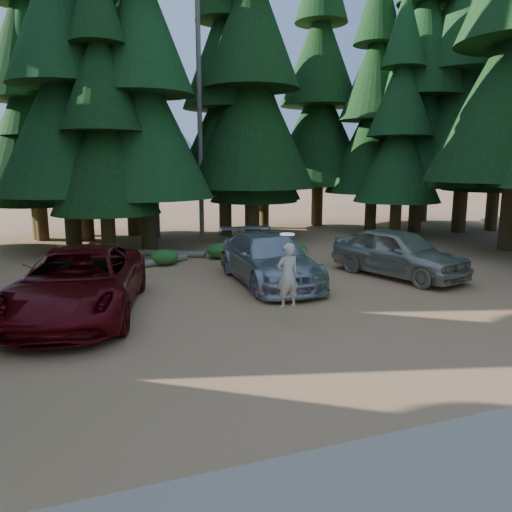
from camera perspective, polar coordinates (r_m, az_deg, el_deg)
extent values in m
plane|color=#AA7948|center=(12.35, 6.99, -8.00)|extent=(160.00, 160.00, 0.00)
cylinder|color=#736A5C|center=(25.73, -6.45, 15.15)|extent=(0.24, 0.24, 12.00)
cylinder|color=#736A5C|center=(26.74, -11.46, 12.68)|extent=(0.20, 0.20, 10.00)
cone|color=#9A9EA2|center=(96.07, -17.65, 16.12)|extent=(44.00, 44.00, 28.00)
cone|color=#9A9EA2|center=(105.59, -22.26, 13.11)|extent=(36.00, 36.00, 20.00)
imported|color=#5B070D|center=(13.72, -19.61, -2.86)|extent=(4.26, 6.81, 1.75)
imported|color=#AAACB2|center=(16.47, 1.48, -0.30)|extent=(2.47, 5.68, 1.63)
imported|color=#A5A293|center=(18.09, 15.97, 0.38)|extent=(3.34, 5.33, 1.69)
imported|color=beige|center=(12.33, 3.64, -2.25)|extent=(0.62, 0.43, 1.63)
cylinder|color=white|center=(12.18, 3.60, 2.50)|extent=(0.36, 0.36, 0.04)
cylinder|color=#736A5C|center=(19.41, -12.57, -0.90)|extent=(3.67, 2.07, 0.28)
cylinder|color=#736A5C|center=(21.56, -9.78, 0.29)|extent=(2.77, 1.89, 0.26)
cylinder|color=#736A5C|center=(22.46, 14.55, 0.63)|extent=(5.01, 2.84, 0.35)
ellipsoid|color=#2B611D|center=(18.81, -21.11, -1.23)|extent=(1.10, 1.10, 0.60)
ellipsoid|color=#2B611D|center=(19.81, -10.45, -0.13)|extent=(1.08, 1.08, 0.60)
ellipsoid|color=#2B611D|center=(20.85, -4.07, 0.59)|extent=(1.13, 1.13, 0.62)
ellipsoid|color=#2B611D|center=(22.55, 3.26, 1.13)|extent=(0.82, 0.82, 0.45)
ellipsoid|color=#2B611D|center=(18.66, 2.02, -0.77)|extent=(0.92, 0.92, 0.50)
ellipsoid|color=#2B611D|center=(21.49, 4.40, 0.82)|extent=(1.06, 1.06, 0.58)
ellipsoid|color=#2B611D|center=(22.77, 18.28, 0.72)|extent=(0.85, 0.85, 0.47)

